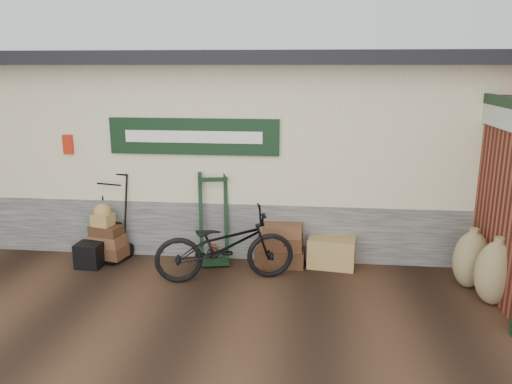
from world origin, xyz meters
TOP-DOWN VIEW (x-y plane):
  - ground at (0.00, 0.00)m, footprint 80.00×80.00m
  - station_building at (-0.01, 2.74)m, footprint 14.40×4.10m
  - porter_trolley at (-1.64, 0.85)m, footprint 0.78×0.66m
  - green_barrow at (0.01, 0.85)m, footprint 0.59×0.54m
  - suitcase_stack at (1.04, 0.85)m, footprint 0.76×0.50m
  - wicker_hamper at (1.83, 0.85)m, footprint 0.75×0.55m
  - black_trunk at (-1.84, 0.42)m, footprint 0.40×0.35m
  - bicycle at (0.29, 0.18)m, footprint 1.16×2.09m
  - burlap_sack_left at (3.70, 0.30)m, footprint 0.62×0.57m
  - burlap_sack_right at (3.85, -0.20)m, footprint 0.60×0.53m

SIDE VIEW (x-z plane):
  - ground at x=0.00m, z-range 0.00..0.00m
  - black_trunk at x=-1.84m, z-range 0.00..0.38m
  - wicker_hamper at x=1.83m, z-range 0.00..0.46m
  - suitcase_stack at x=1.04m, z-range 0.00..0.66m
  - burlap_sack_left at x=3.70m, z-range 0.00..0.81m
  - burlap_sack_right at x=3.85m, z-range 0.00..0.85m
  - bicycle at x=0.29m, z-range 0.00..1.15m
  - porter_trolley at x=-1.64m, z-range 0.00..1.37m
  - green_barrow at x=0.01m, z-range 0.00..1.41m
  - station_building at x=-0.01m, z-range 0.01..3.21m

